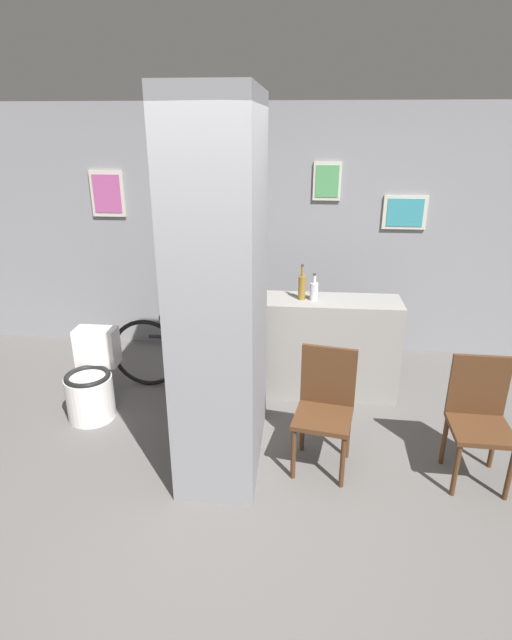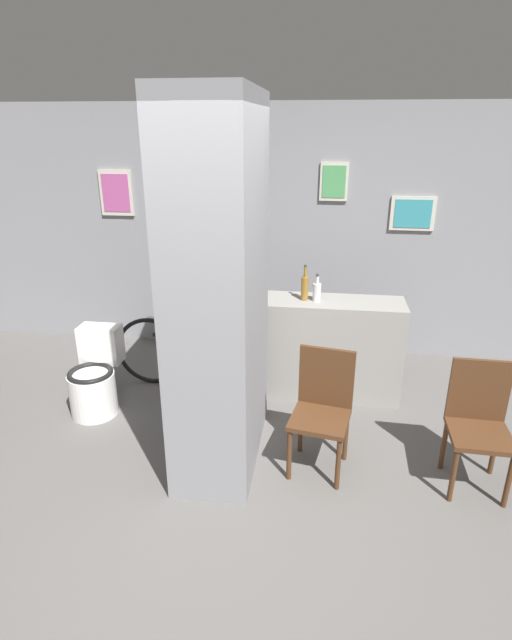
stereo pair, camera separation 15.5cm
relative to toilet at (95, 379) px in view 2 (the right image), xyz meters
The scene contains 10 objects.
ground_plane 1.69m from the toilet, 38.19° to the right, with size 14.00×14.00×0.00m, color #5B5956.
wall_back 2.30m from the toilet, 50.83° to the left, with size 8.00×0.09×2.60m.
pillar_center 1.64m from the toilet, 19.40° to the right, with size 0.57×1.19×2.60m.
counter_shelf 2.03m from the toilet, 16.72° to the left, with size 1.48×0.44×0.92m.
toilet is the anchor object (origin of this frame).
chair_near_pillar 2.05m from the toilet, 14.08° to the right, with size 0.47×0.47×0.90m.
chair_by_doorway 3.10m from the toilet, 10.13° to the right, with size 0.42×0.42×0.90m.
bicycle 0.96m from the toilet, 33.96° to the left, with size 1.62×0.42×0.74m.
bottle_tall 2.02m from the toilet, 17.81° to the left, with size 0.06×0.06×0.33m.
bottle_short 2.10m from the toilet, 16.45° to the left, with size 0.07×0.07×0.25m.
Camera 2 is at (0.62, -2.63, 2.39)m, focal length 28.00 mm.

